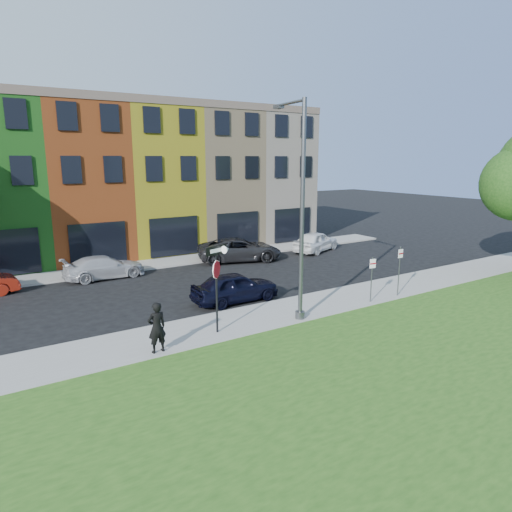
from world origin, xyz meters
TOP-DOWN VIEW (x-y plane):
  - ground at (0.00, 0.00)m, footprint 120.00×120.00m
  - sidewalk_near at (2.00, 3.00)m, footprint 40.00×3.00m
  - sidewalk_far at (-3.00, 15.00)m, footprint 40.00×2.40m
  - rowhouse_block at (-2.50, 21.18)m, footprint 30.00×10.12m
  - stop_sign at (-4.05, 2.40)m, footprint 1.01×0.36m
  - man at (-6.65, 1.90)m, footprint 0.70×0.50m
  - sedan_near at (-1.37, 5.65)m, footprint 1.72×4.22m
  - parked_car_silver at (-5.43, 13.36)m, footprint 2.04×4.55m
  - parked_car_dark at (3.29, 13.07)m, footprint 5.78×6.99m
  - parked_car_white at (9.51, 12.72)m, footprint 4.74×5.57m
  - street_lamp at (-0.40, 2.09)m, footprint 0.65×2.57m
  - parking_sign_a at (3.73, 1.89)m, footprint 0.32×0.11m
  - parking_sign_b at (5.60, 1.89)m, footprint 0.32×0.09m

SIDE VIEW (x-z plane):
  - ground at x=0.00m, z-range 0.00..0.00m
  - sidewalk_near at x=2.00m, z-range 0.00..0.12m
  - sidewalk_far at x=-3.00m, z-range 0.00..0.12m
  - parked_car_silver at x=-5.43m, z-range 0.00..1.29m
  - sedan_near at x=-1.37m, z-range 0.00..1.43m
  - parked_car_white at x=9.51m, z-range 0.00..1.49m
  - parked_car_dark at x=3.29m, z-range 0.00..1.52m
  - man at x=-6.65m, z-range 0.12..1.91m
  - parking_sign_a at x=3.73m, z-range 0.39..2.52m
  - parking_sign_b at x=5.60m, z-range 0.40..2.83m
  - stop_sign at x=-4.05m, z-range 0.82..4.21m
  - street_lamp at x=-0.40m, z-range 0.15..8.96m
  - rowhouse_block at x=-2.50m, z-range -0.01..9.99m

